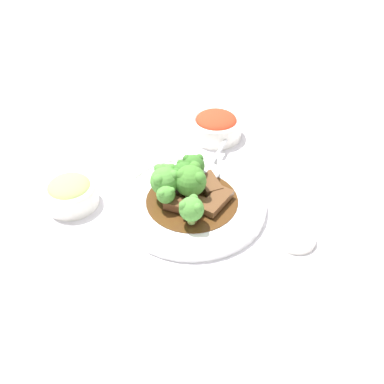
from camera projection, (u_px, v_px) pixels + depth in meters
The scene contains 17 objects.
ground_plane at pixel (192, 207), 0.80m from camera, with size 4.00×4.00×0.00m, color silver.
main_plate at pixel (192, 202), 0.79m from camera, with size 0.26×0.26×0.02m.
beef_strip_0 at pixel (196, 209), 0.76m from camera, with size 0.05×0.06×0.01m.
beef_strip_1 at pixel (216, 201), 0.77m from camera, with size 0.06×0.08×0.01m.
beef_strip_2 at pixel (209, 183), 0.81m from camera, with size 0.06×0.03×0.01m.
beef_strip_3 at pixel (179, 205), 0.76m from camera, with size 0.05×0.05×0.02m.
broccoli_floret_0 at pixel (181, 174), 0.79m from camera, with size 0.04×0.04×0.05m.
broccoli_floret_1 at pixel (193, 165), 0.80m from camera, with size 0.04×0.04×0.05m.
broccoli_floret_2 at pixel (192, 180), 0.77m from camera, with size 0.06×0.06×0.06m.
broccoli_floret_3 at pixel (165, 181), 0.77m from camera, with size 0.05×0.05×0.06m.
broccoli_floret_4 at pixel (165, 175), 0.79m from camera, with size 0.04×0.04×0.04m.
broccoli_floret_5 at pixel (191, 209), 0.72m from camera, with size 0.04×0.04×0.05m.
broccoli_floret_6 at pixel (166, 194), 0.75m from camera, with size 0.03×0.03×0.04m.
serving_spoon at pixel (208, 169), 0.84m from camera, with size 0.18×0.19×0.01m.
side_bowl_kimchi at pixel (216, 125), 0.95m from camera, with size 0.11×0.11×0.05m.
side_bowl_appetizer at pixel (70, 192), 0.79m from camera, with size 0.09×0.09×0.05m.
sauce_dish at pixel (296, 237), 0.73m from camera, with size 0.07×0.07×0.01m.
Camera 1 is at (-0.54, 0.24, 0.54)m, focal length 42.00 mm.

